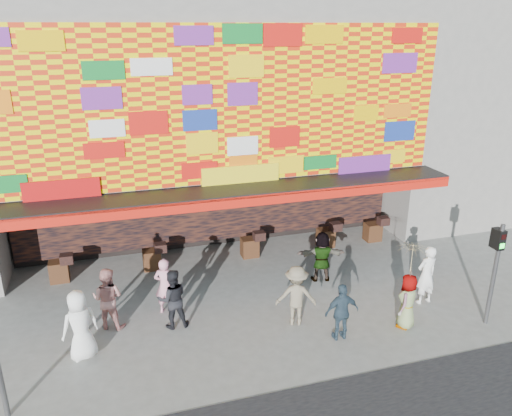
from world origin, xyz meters
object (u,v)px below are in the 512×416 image
object	(u,v)px
signal_right	(496,263)
ped_g	(407,301)
ped_a	(80,325)
ped_b	(165,286)
ped_i	(108,298)
ped_f	(322,256)
ped_e	(342,312)
parasol	(413,258)
ped_h	(426,275)
ped_c	(173,299)
ped_d	(296,296)

from	to	relation	value
signal_right	ped_g	size ratio (longest dim) A/B	1.89
ped_a	ped_b	size ratio (longest dim) A/B	1.08
ped_b	ped_i	world-z (taller)	ped_i
ped_a	ped_f	bearing A→B (deg)	174.72
ped_e	parasol	distance (m)	2.37
ped_i	ped_h	bearing A→B (deg)	-164.20
ped_b	ped_c	xyz separation A→B (m)	(0.11, -0.78, 0.00)
ped_b	ped_e	size ratio (longest dim) A/B	1.06
ped_h	ped_b	bearing A→B (deg)	-20.05
ped_a	ped_d	size ratio (longest dim) A/B	1.06
ped_b	ped_h	world-z (taller)	ped_h
ped_d	ped_f	xyz separation A→B (m)	(1.72, 2.15, -0.03)
ped_a	parasol	distance (m)	8.72
ped_d	parasol	xyz separation A→B (m)	(2.88, -1.03, 1.23)
ped_c	parasol	bearing A→B (deg)	163.78
ped_i	ped_d	bearing A→B (deg)	-170.52
ped_d	ped_i	distance (m)	5.18
signal_right	parasol	bearing A→B (deg)	167.38
ped_f	ped_i	world-z (taller)	ped_i
ped_i	ped_b	bearing A→B (deg)	-145.48
ped_a	ped_h	bearing A→B (deg)	158.36
ped_c	ped_g	bearing A→B (deg)	163.78
signal_right	ped_d	size ratio (longest dim) A/B	1.71
ped_c	ped_h	world-z (taller)	ped_h
parasol	ped_e	bearing A→B (deg)	-179.98
parasol	ped_a	bearing A→B (deg)	172.38
signal_right	ped_g	bearing A→B (deg)	167.38
ped_c	ped_e	size ratio (longest dim) A/B	1.07
ped_g	ped_i	xyz separation A→B (m)	(-7.89, 2.37, 0.10)
ped_e	parasol	bearing A→B (deg)	-179.66
ped_b	ped_e	distance (m)	5.06
ped_a	ped_d	bearing A→B (deg)	158.16
ped_c	ped_e	xyz separation A→B (m)	(4.20, -1.87, -0.05)
ped_e	ped_h	bearing A→B (deg)	-162.94
ped_g	ped_h	size ratio (longest dim) A/B	0.86
ped_d	ped_e	bearing A→B (deg)	148.21
signal_right	ped_h	bearing A→B (deg)	124.88
ped_d	ped_e	distance (m)	1.36
signal_right	ped_b	world-z (taller)	signal_right
ped_a	ped_d	world-z (taller)	ped_a
ped_b	ped_c	bearing A→B (deg)	122.10
ped_e	ped_h	xyz separation A→B (m)	(3.24, 0.97, 0.11)
ped_i	parasol	distance (m)	8.32
signal_right	ped_i	distance (m)	10.62
ped_h	ped_i	bearing A→B (deg)	-16.19
signal_right	ped_b	bearing A→B (deg)	159.78
ped_b	ped_i	bearing A→B (deg)	34.37
ped_f	parasol	size ratio (longest dim) A/B	0.96
ped_a	ped_b	world-z (taller)	ped_a
parasol	ped_f	bearing A→B (deg)	109.98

